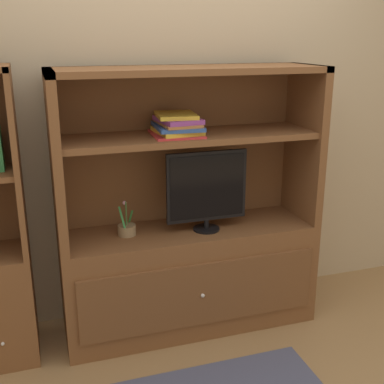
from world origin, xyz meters
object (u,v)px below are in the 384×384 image
media_console (189,249)px  potted_plant (127,229)px  magazine_stack (177,125)px  tv_monitor (207,189)px

media_console → potted_plant: 0.43m
potted_plant → magazine_stack: (0.31, -0.02, 0.61)m
media_console → magazine_stack: bearing=-173.3°
potted_plant → magazine_stack: magazine_stack is taller
tv_monitor → magazine_stack: (-0.17, 0.05, 0.38)m
potted_plant → magazine_stack: bearing=-3.1°
media_console → magazine_stack: (-0.07, -0.01, 0.79)m
tv_monitor → magazine_stack: size_ratio=1.40×
potted_plant → magazine_stack: 0.69m
media_console → potted_plant: size_ratio=7.78×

